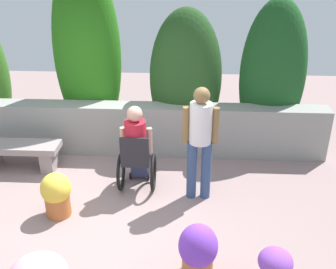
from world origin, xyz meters
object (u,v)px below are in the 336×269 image
(stone_bench, at_px, (19,152))
(person_standing_companion, at_px, (200,137))
(person_in_wheelchair, at_px, (137,150))
(flower_pot_small_foreground, at_px, (275,268))
(flower_pot_terracotta_by_wall, at_px, (56,194))
(flower_pot_red_accent, at_px, (198,250))

(stone_bench, xyz_separation_m, person_standing_companion, (2.86, -0.65, 0.67))
(person_in_wheelchair, distance_m, flower_pot_small_foreground, 2.53)
(person_in_wheelchair, height_order, flower_pot_small_foreground, person_in_wheelchair)
(person_standing_companion, height_order, flower_pot_terracotta_by_wall, person_standing_companion)
(stone_bench, bearing_deg, person_in_wheelchair, -7.53)
(stone_bench, xyz_separation_m, flower_pot_terracotta_by_wall, (0.97, -1.17, 0.04))
(person_standing_companion, xyz_separation_m, flower_pot_small_foreground, (0.76, -1.68, -0.66))
(stone_bench, bearing_deg, flower_pot_small_foreground, -27.41)
(stone_bench, xyz_separation_m, person_in_wheelchair, (1.96, -0.45, 0.33))
(flower_pot_small_foreground, bearing_deg, flower_pot_red_accent, 166.98)
(person_in_wheelchair, relative_size, flower_pot_terracotta_by_wall, 2.10)
(flower_pot_terracotta_by_wall, bearing_deg, person_in_wheelchair, 36.09)
(stone_bench, height_order, person_in_wheelchair, person_in_wheelchair)
(stone_bench, height_order, flower_pot_terracotta_by_wall, flower_pot_terracotta_by_wall)
(stone_bench, relative_size, person_standing_companion, 0.78)
(flower_pot_terracotta_by_wall, height_order, flower_pot_red_accent, flower_pot_red_accent)
(person_standing_companion, bearing_deg, person_in_wheelchair, -177.97)
(person_standing_companion, distance_m, flower_pot_terracotta_by_wall, 2.06)
(stone_bench, xyz_separation_m, flower_pot_red_accent, (2.83, -2.14, 0.04))
(person_in_wheelchair, xyz_separation_m, flower_pot_red_accent, (0.87, -1.70, -0.30))
(person_in_wheelchair, xyz_separation_m, flower_pot_small_foreground, (1.66, -1.88, -0.32))
(stone_bench, height_order, flower_pot_small_foreground, flower_pot_small_foreground)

